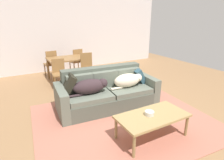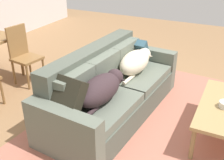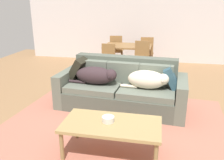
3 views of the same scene
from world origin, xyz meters
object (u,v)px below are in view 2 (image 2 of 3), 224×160
Objects in this scene: dining_chair_near_right at (23,53)px; throw_pillow_by_right_arm at (136,50)px; dog_on_right_cushion at (136,62)px; throw_pillow_by_left_arm at (64,97)px; couch at (110,90)px; dog_on_left_cushion at (102,88)px.

throw_pillow_by_right_arm is at bearing -61.11° from dining_chair_near_right.
throw_pillow_by_left_arm is at bearing 172.22° from dog_on_right_cushion.
dog_on_left_cushion is (-0.44, -0.12, 0.27)m from couch.
throw_pillow_by_right_arm is at bearing 26.16° from dog_on_right_cushion.
couch is 2.88× the size of dog_on_right_cushion.
dining_chair_near_right is (0.64, 1.80, -0.09)m from dog_on_left_cushion.
dog_on_right_cushion is at bearing 1.28° from dog_on_left_cushion.
couch is at bearing 178.81° from throw_pillow_by_right_arm.
dog_on_right_cushion is 1.87m from dining_chair_near_right.
dog_on_right_cushion is 0.42m from throw_pillow_by_right_arm.
couch is 0.53m from dog_on_left_cushion.
throw_pillow_by_left_arm is 1.89m from dining_chair_near_right.
dining_chair_near_right is (-0.66, 1.69, -0.10)m from throw_pillow_by_right_arm.
throw_pillow_by_left_arm is at bearing 175.49° from throw_pillow_by_right_arm.
couch is at bearing -89.35° from dining_chair_near_right.
couch is 0.91m from throw_pillow_by_right_arm.
throw_pillow_by_right_arm is at bearing 3.32° from couch.
couch is at bearing -7.83° from throw_pillow_by_left_arm.
dining_chair_near_right is at bearing 87.68° from couch.
dog_on_left_cushion is 1.31m from throw_pillow_by_right_arm.
dining_chair_near_right is at bearing 111.41° from throw_pillow_by_right_arm.
dog_on_right_cushion is (0.92, -0.05, -0.00)m from dog_on_left_cushion.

